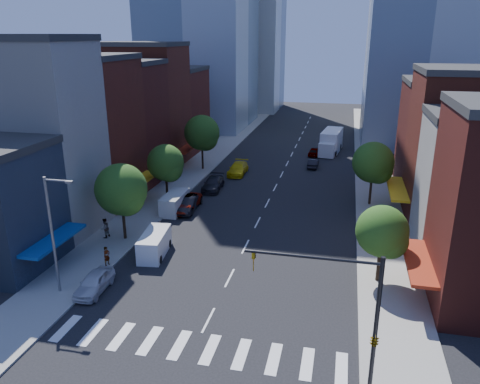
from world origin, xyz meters
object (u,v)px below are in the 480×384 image
object	(u,v)px
parked_car_front	(94,282)
cargo_van_near	(154,244)
parked_car_third	(185,203)
taxi	(238,169)
traffic_car_far	(315,152)
parked_car_second	(188,205)
cargo_van_far	(174,203)
pedestrian_near	(107,256)
parked_car_rear	(213,184)
traffic_car_oncoming	(313,163)
box_truck	(331,142)
pedestrian_far	(105,228)

from	to	relation	value
parked_car_front	cargo_van_near	world-z (taller)	cargo_van_near
parked_car_front	parked_car_third	world-z (taller)	parked_car_third
taxi	traffic_car_far	world-z (taller)	taxi
parked_car_front	parked_car_second	size ratio (longest dim) A/B	0.91
cargo_van_near	cargo_van_far	bearing A→B (deg)	93.79
parked_car_second	parked_car_front	bearing A→B (deg)	-98.97
parked_car_second	cargo_van_far	distance (m)	1.47
taxi	pedestrian_near	size ratio (longest dim) A/B	3.30
parked_car_rear	cargo_van_near	xyz separation A→B (m)	(0.02, -18.92, 0.24)
traffic_car_oncoming	box_truck	bearing A→B (deg)	-99.44
parked_car_second	pedestrian_near	bearing A→B (deg)	-104.26
cargo_van_far	pedestrian_near	distance (m)	13.42
traffic_car_oncoming	pedestrian_far	distance (m)	34.59
taxi	box_truck	distance (m)	19.94
pedestrian_near	pedestrian_far	world-z (taller)	pedestrian_far
box_truck	taxi	bearing A→B (deg)	-120.28
parked_car_rear	box_truck	bearing A→B (deg)	56.41
parked_car_rear	pedestrian_near	bearing A→B (deg)	-101.09
cargo_van_near	traffic_car_far	world-z (taller)	cargo_van_near
traffic_car_oncoming	traffic_car_far	distance (m)	7.10
cargo_van_near	pedestrian_near	xyz separation A→B (m)	(-3.02, -2.92, -0.03)
parked_car_second	traffic_car_oncoming	size ratio (longest dim) A/B	1.24
cargo_van_near	parked_car_second	bearing A→B (deg)	86.23
parked_car_second	parked_car_rear	world-z (taller)	parked_car_second
parked_car_third	parked_car_rear	distance (m)	7.69
cargo_van_near	traffic_car_far	distance (m)	40.74
parked_car_third	box_truck	bearing A→B (deg)	62.41
cargo_van_near	traffic_car_oncoming	bearing A→B (deg)	63.22
parked_car_second	traffic_car_oncoming	distance (m)	24.38
pedestrian_near	cargo_van_near	bearing A→B (deg)	-26.36
parked_car_second	traffic_car_far	distance (m)	30.61
parked_car_third	cargo_van_far	bearing A→B (deg)	-138.67
cargo_van_near	parked_car_rear	bearing A→B (deg)	82.94
traffic_car_far	parked_car_second	bearing A→B (deg)	73.81
parked_car_front	pedestrian_far	size ratio (longest dim) A/B	2.26
parked_car_second	parked_car_rear	bearing A→B (deg)	81.03
cargo_van_far	box_truck	distance (m)	35.26
parked_car_third	taxi	world-z (taller)	parked_car_third
parked_car_second	traffic_car_far	world-z (taller)	parked_car_second
taxi	box_truck	world-z (taller)	box_truck
parked_car_front	traffic_car_far	bearing A→B (deg)	71.67
box_truck	pedestrian_near	bearing A→B (deg)	-103.24
parked_car_rear	cargo_van_far	xyz separation A→B (m)	(-2.00, -8.46, 0.24)
parked_car_front	traffic_car_oncoming	distance (m)	41.15
cargo_van_far	pedestrian_far	world-z (taller)	pedestrian_far
parked_car_front	parked_car_third	distance (m)	18.11
parked_car_second	cargo_van_far	world-z (taller)	cargo_van_far
parked_car_front	pedestrian_near	distance (m)	4.00
traffic_car_oncoming	cargo_van_far	bearing A→B (deg)	60.29
parked_car_front	pedestrian_far	xyz separation A→B (m)	(-3.89, 8.97, 0.37)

